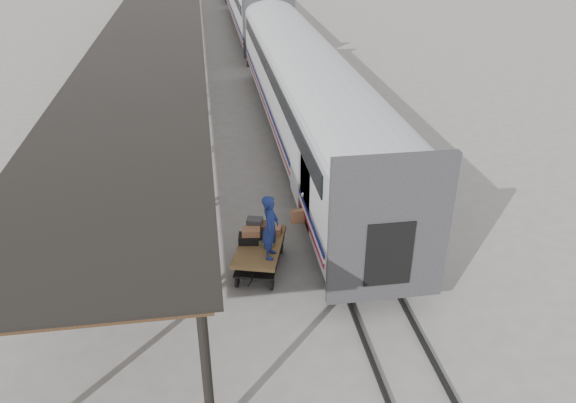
{
  "coord_description": "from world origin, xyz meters",
  "views": [
    {
      "loc": [
        -0.99,
        -15.1,
        9.69
      ],
      "look_at": [
        1.25,
        -0.24,
        1.7
      ],
      "focal_mm": 35.0,
      "sensor_mm": 36.0,
      "label": 1
    }
  ],
  "objects_px": {
    "luggage_tug": "(170,65)",
    "baggage_cart": "(260,251)",
    "porter": "(270,227)",
    "pedestrian": "(190,86)"
  },
  "relations": [
    {
      "from": "baggage_cart",
      "to": "pedestrian",
      "type": "height_order",
      "value": "pedestrian"
    },
    {
      "from": "luggage_tug",
      "to": "pedestrian",
      "type": "xyz_separation_m",
      "value": [
        1.29,
        -5.99,
        0.31
      ]
    },
    {
      "from": "luggage_tug",
      "to": "baggage_cart",
      "type": "bearing_deg",
      "value": -95.21
    },
    {
      "from": "porter",
      "to": "pedestrian",
      "type": "height_order",
      "value": "porter"
    },
    {
      "from": "luggage_tug",
      "to": "porter",
      "type": "height_order",
      "value": "porter"
    },
    {
      "from": "baggage_cart",
      "to": "luggage_tug",
      "type": "xyz_separation_m",
      "value": [
        -3.36,
        22.48,
        -0.06
      ]
    },
    {
      "from": "baggage_cart",
      "to": "luggage_tug",
      "type": "distance_m",
      "value": 22.72
    },
    {
      "from": "luggage_tug",
      "to": "porter",
      "type": "distance_m",
      "value": 23.44
    },
    {
      "from": "baggage_cart",
      "to": "porter",
      "type": "distance_m",
      "value": 1.36
    },
    {
      "from": "baggage_cart",
      "to": "pedestrian",
      "type": "bearing_deg",
      "value": 113.22
    }
  ]
}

